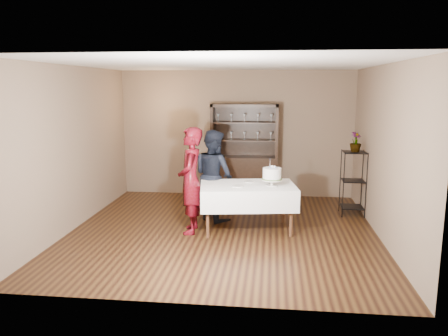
{
  "coord_description": "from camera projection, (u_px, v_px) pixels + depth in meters",
  "views": [
    {
      "loc": [
        0.79,
        -6.88,
        2.36
      ],
      "look_at": [
        0.01,
        0.1,
        1.04
      ],
      "focal_mm": 35.0,
      "sensor_mm": 36.0,
      "label": 1
    }
  ],
  "objects": [
    {
      "name": "plate_near",
      "position": [
        238.0,
        186.0,
        7.02
      ],
      "size": [
        0.24,
        0.24,
        0.01
      ],
      "primitive_type": "cylinder",
      "rotation": [
        0.0,
        0.0,
        0.35
      ],
      "color": "white",
      "rests_on": "cake_table"
    },
    {
      "name": "ceiling",
      "position": [
        223.0,
        64.0,
        6.74
      ],
      "size": [
        5.0,
        5.0,
        0.0
      ],
      "primitive_type": "plane",
      "rotation": [
        3.14,
        0.0,
        0.0
      ],
      "color": "silver",
      "rests_on": "back_wall"
    },
    {
      "name": "wall_right",
      "position": [
        384.0,
        153.0,
        6.72
      ],
      "size": [
        0.02,
        5.0,
        2.7
      ],
      "primitive_type": "cube",
      "color": "brown",
      "rests_on": "floor"
    },
    {
      "name": "plate_far",
      "position": [
        249.0,
        182.0,
        7.35
      ],
      "size": [
        0.21,
        0.21,
        0.01
      ],
      "primitive_type": "cylinder",
      "rotation": [
        0.0,
        0.0,
        -0.31
      ],
      "color": "white",
      "rests_on": "cake_table"
    },
    {
      "name": "woman",
      "position": [
        191.0,
        181.0,
        7.04
      ],
      "size": [
        0.47,
        0.67,
        1.73
      ],
      "primitive_type": "imported",
      "rotation": [
        0.0,
        0.0,
        -1.48
      ],
      "color": "#3E0505",
      "rests_on": "floor"
    },
    {
      "name": "cake",
      "position": [
        272.0,
        175.0,
        7.05
      ],
      "size": [
        0.39,
        0.39,
        0.46
      ],
      "rotation": [
        0.0,
        0.0,
        0.38
      ],
      "color": "white",
      "rests_on": "cake_table"
    },
    {
      "name": "china_hutch",
      "position": [
        244.0,
        167.0,
        9.3
      ],
      "size": [
        1.4,
        0.48,
        2.0
      ],
      "color": "black",
      "rests_on": "floor"
    },
    {
      "name": "man",
      "position": [
        214.0,
        175.0,
        7.75
      ],
      "size": [
        0.99,
        0.99,
        1.62
      ],
      "primitive_type": "imported",
      "rotation": [
        0.0,
        0.0,
        2.37
      ],
      "color": "black",
      "rests_on": "floor"
    },
    {
      "name": "floor",
      "position": [
        223.0,
        231.0,
        7.24
      ],
      "size": [
        5.0,
        5.0,
        0.0
      ],
      "primitive_type": "plane",
      "color": "black",
      "rests_on": "ground"
    },
    {
      "name": "back_wall",
      "position": [
        236.0,
        134.0,
        9.43
      ],
      "size": [
        5.0,
        0.02,
        2.7
      ],
      "primitive_type": "cube",
      "color": "brown",
      "rests_on": "floor"
    },
    {
      "name": "wall_left",
      "position": [
        74.0,
        148.0,
        7.27
      ],
      "size": [
        0.02,
        5.0,
        2.7
      ],
      "primitive_type": "cube",
      "color": "brown",
      "rests_on": "floor"
    },
    {
      "name": "cake_table",
      "position": [
        248.0,
        195.0,
        7.19
      ],
      "size": [
        1.67,
        1.17,
        0.77
      ],
      "rotation": [
        0.0,
        0.0,
        0.15
      ],
      "color": "white",
      "rests_on": "floor"
    },
    {
      "name": "plant_etagere",
      "position": [
        353.0,
        181.0,
        8.04
      ],
      "size": [
        0.42,
        0.42,
        1.2
      ],
      "color": "black",
      "rests_on": "floor"
    },
    {
      "name": "potted_plant",
      "position": [
        356.0,
        142.0,
        7.92
      ],
      "size": [
        0.29,
        0.29,
        0.36
      ],
      "primitive_type": "imported",
      "rotation": [
        0.0,
        0.0,
        0.68
      ],
      "color": "#45632F",
      "rests_on": "plant_etagere"
    }
  ]
}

